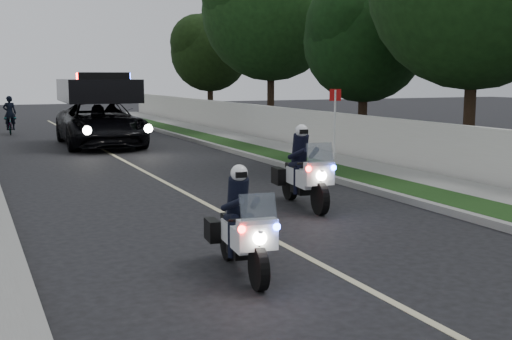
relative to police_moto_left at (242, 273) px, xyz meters
The scene contains 16 objects.
ground 1.56m from the police_moto_left, 38.16° to the right, with size 120.00×120.00×0.00m, color black.
curb_right 10.49m from the police_moto_left, 59.48° to the left, with size 0.20×60.00×0.15m, color gray.
grass_verge 10.86m from the police_moto_left, 56.29° to the left, with size 1.20×60.00×0.16m, color #193814.
sidewalk_right 11.63m from the police_moto_left, 50.96° to the left, with size 1.40×60.00×0.16m, color gray.
property_wall 12.31m from the police_moto_left, 47.33° to the left, with size 0.22×60.00×1.50m, color beige.
lane_marking 9.12m from the police_moto_left, 82.26° to the left, with size 0.12×50.00×0.01m, color #BFB78C.
police_moto_left is the anchor object (origin of this frame).
police_moto_right 4.89m from the police_moto_left, 51.58° to the left, with size 0.72×2.07×1.76m, color silver, non-canonical shape.
police_suv 17.89m from the police_moto_left, 85.44° to the left, with size 2.96×6.39×3.10m, color black.
bicycle 24.96m from the police_moto_left, 93.49° to the left, with size 0.55×1.57×0.82m, color black.
cyclist 24.96m from the police_moto_left, 93.49° to the left, with size 0.59×0.39×1.63m, color black.
sign_post 11.99m from the police_moto_left, 52.93° to the left, with size 0.38×0.38×2.44m, color red, non-canonical shape.
tree_right_b 13.19m from the police_moto_left, 34.79° to the left, with size 6.47×6.47×10.78m, color #163712, non-canonical shape.
tree_right_c 17.51m from the police_moto_left, 51.27° to the left, with size 4.80×4.80×8.00m, color black, non-canonical shape.
tree_right_d 24.45m from the police_moto_left, 63.70° to the left, with size 6.95×6.95×11.59m, color #183B13, non-canonical shape.
tree_right_e 32.90m from the police_moto_left, 70.66° to the left, with size 4.93×4.93×8.22m, color black, non-canonical shape.
Camera 1 is at (-4.67, -7.23, 2.77)m, focal length 45.63 mm.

